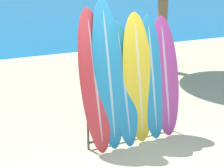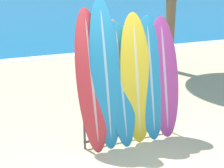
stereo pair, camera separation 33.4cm
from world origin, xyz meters
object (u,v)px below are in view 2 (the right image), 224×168
Objects in this scene: surfboard_rack at (129,118)px; surfboard_slot_3 at (136,79)px; surfboard_slot_1 at (106,75)px; person_near_water at (107,61)px; surfboard_slot_4 at (150,79)px; surfboard_slot_2 at (121,85)px; person_mid_beach at (145,49)px; person_far_left at (113,45)px; surfboard_slot_5 at (164,78)px; surfboard_slot_0 at (92,81)px.

surfboard_slot_3 is (0.13, 0.03, 0.69)m from surfboard_rack.
surfboard_slot_1 is 1.11× the size of surfboard_slot_3.
person_near_water is at bearing 67.46° from surfboard_slot_1.
surfboard_slot_3 is at bearing -179.03° from surfboard_slot_4.
surfboard_slot_3 is (0.28, -0.01, 0.07)m from surfboard_slot_2.
surfboard_slot_4 is 1.36× the size of person_mid_beach.
surfboard_slot_2 is at bearing -3.05° from surfboard_slot_1.
person_far_left is (0.90, 3.85, -0.18)m from surfboard_slot_4.
surfboard_slot_4 is 1.31× the size of person_far_left.
person_mid_beach is (1.86, 3.13, -0.25)m from surfboard_slot_3.
surfboard_slot_1 is at bearing 177.00° from surfboard_slot_3.
person_mid_beach is (2.14, 3.12, -0.18)m from surfboard_slot_2.
surfboard_slot_4 is 3.96m from person_far_left.
person_mid_beach is (1.45, 0.77, 0.02)m from person_near_water.
person_mid_beach is 0.96× the size of person_far_left.
surfboard_slot_4 reaches higher than person_mid_beach.
person_mid_beach is (1.58, 3.13, -0.22)m from surfboard_slot_4.
surfboard_slot_1 is at bearing 178.87° from surfboard_slot_5.
surfboard_slot_0 is 4.09m from person_mid_beach.
person_far_left is (1.98, 3.82, -0.26)m from surfboard_slot_0.
surfboard_slot_4 reaches higher than person_far_left.
surfboard_slot_4 is (0.41, 0.03, 0.66)m from surfboard_rack.
surfboard_slot_0 is at bearing 178.21° from surfboard_slot_4.
surfboard_rack is 0.99m from surfboard_slot_0.
surfboard_rack is 0.81× the size of surfboard_slot_2.
surfboard_slot_0 is at bearing 59.87° from person_near_water.
surfboard_slot_4 is (0.84, -0.02, -0.15)m from surfboard_slot_1.
surfboard_slot_0 reaches higher than surfboard_slot_4.
surfboard_slot_1 is 1.14× the size of surfboard_slot_4.
person_far_left is (1.32, 3.89, 0.47)m from surfboard_rack.
surfboard_slot_4 is at bearing -1.67° from surfboard_slot_1.
surfboard_slot_1 is at bearing 176.95° from surfboard_slot_2.
person_near_water is at bearing 73.55° from surfboard_slot_2.
surfboard_rack is 1.03× the size of person_far_left.
surfboard_slot_2 is 0.56m from surfboard_slot_4.
person_mid_beach is at bearing 57.80° from surfboard_rack.
surfboard_slot_1 is (-0.42, 0.06, 0.81)m from surfboard_rack.
surfboard_slot_0 is at bearing -25.65° from person_mid_beach.
surfboard_slot_2 is 1.32× the size of person_mid_beach.
surfboard_slot_2 reaches higher than surfboard_rack.
surfboard_slot_0 is 4.31m from person_far_left.
person_far_left is at bearing 69.12° from surfboard_slot_2.
surfboard_slot_0 is 1.07× the size of surfboard_slot_4.
surfboard_slot_4 is 2.37m from person_near_water.
surfboard_slot_3 is (0.56, -0.03, -0.12)m from surfboard_slot_1.
surfboard_rack is 0.79× the size of surfboard_slot_4.
surfboard_slot_0 is 1.36m from surfboard_slot_5.
surfboard_slot_0 is at bearing 178.68° from surfboard_slot_5.
person_far_left reaches higher than surfboard_rack.
surfboard_slot_3 reaches higher than person_near_water.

